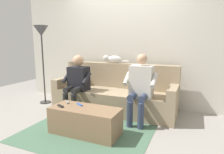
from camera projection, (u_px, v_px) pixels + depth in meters
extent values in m
plane|color=gray|center=(98.00, 123.00, 3.29)|extent=(8.00, 8.00, 0.00)
cube|color=beige|center=(124.00, 47.00, 4.22)|extent=(5.05, 0.06, 2.47)
cube|color=#9E896B|center=(112.00, 102.00, 3.79)|extent=(2.10, 0.61, 0.42)
cube|color=#9E896B|center=(119.00, 85.00, 4.11)|extent=(2.40, 0.19, 0.92)
cube|color=#9E896B|center=(172.00, 104.00, 3.34)|extent=(0.15, 0.61, 0.60)
cube|color=#9E896B|center=(64.00, 91.00, 4.22)|extent=(0.15, 0.61, 0.60)
cube|color=#8C6B4C|center=(85.00, 121.00, 2.90)|extent=(1.04, 0.45, 0.40)
cube|color=beige|center=(142.00, 81.00, 3.31)|extent=(0.38, 0.27, 0.54)
sphere|color=tan|center=(142.00, 59.00, 3.25)|extent=(0.17, 0.17, 0.17)
cylinder|color=#333D56|center=(144.00, 97.00, 3.16)|extent=(0.11, 0.34, 0.11)
cylinder|color=#333D56|center=(133.00, 96.00, 3.23)|extent=(0.11, 0.34, 0.11)
cylinder|color=#333D56|center=(141.00, 116.00, 3.06)|extent=(0.10, 0.10, 0.42)
cylinder|color=#333D56|center=(130.00, 114.00, 3.13)|extent=(0.10, 0.10, 0.42)
cylinder|color=beige|center=(154.00, 80.00, 3.14)|extent=(0.08, 0.27, 0.22)
cylinder|color=beige|center=(127.00, 78.00, 3.32)|extent=(0.08, 0.27, 0.22)
cube|color=black|center=(79.00, 79.00, 3.81)|extent=(0.37, 0.27, 0.46)
sphere|color=tan|center=(78.00, 60.00, 3.74)|extent=(0.20, 0.20, 0.20)
cylinder|color=black|center=(78.00, 90.00, 3.65)|extent=(0.11, 0.32, 0.11)
cylinder|color=black|center=(70.00, 89.00, 3.72)|extent=(0.11, 0.32, 0.11)
cylinder|color=black|center=(74.00, 106.00, 3.55)|extent=(0.10, 0.10, 0.42)
cylinder|color=black|center=(66.00, 104.00, 3.62)|extent=(0.10, 0.10, 0.42)
cylinder|color=black|center=(87.00, 79.00, 3.64)|extent=(0.08, 0.27, 0.22)
cylinder|color=black|center=(67.00, 77.00, 3.81)|extent=(0.08, 0.27, 0.22)
ellipsoid|color=silver|center=(114.00, 59.00, 4.06)|extent=(0.32, 0.12, 0.16)
sphere|color=silver|center=(106.00, 58.00, 4.13)|extent=(0.13, 0.13, 0.13)
cone|color=silver|center=(107.00, 55.00, 4.15)|extent=(0.05, 0.05, 0.04)
cone|color=silver|center=(106.00, 56.00, 4.09)|extent=(0.05, 0.05, 0.04)
cylinder|color=silver|center=(124.00, 61.00, 3.98)|extent=(0.18, 0.03, 0.03)
cube|color=black|center=(60.00, 106.00, 2.93)|extent=(0.14, 0.09, 0.02)
cube|color=#3860B7|center=(79.00, 104.00, 3.00)|extent=(0.14, 0.10, 0.02)
cube|color=gray|center=(67.00, 102.00, 3.10)|extent=(0.10, 0.11, 0.02)
cube|color=#4C7056|center=(90.00, 129.00, 3.06)|extent=(1.89, 1.69, 0.01)
cylinder|color=#2D2D2D|center=(45.00, 102.00, 4.43)|extent=(0.24, 0.24, 0.02)
cylinder|color=#333333|center=(43.00, 68.00, 4.30)|extent=(0.03, 0.03, 1.56)
cone|color=#4C4C51|center=(41.00, 31.00, 4.16)|extent=(0.30, 0.30, 0.23)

